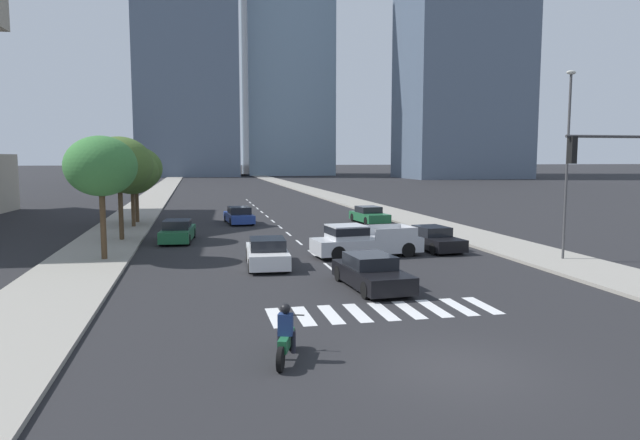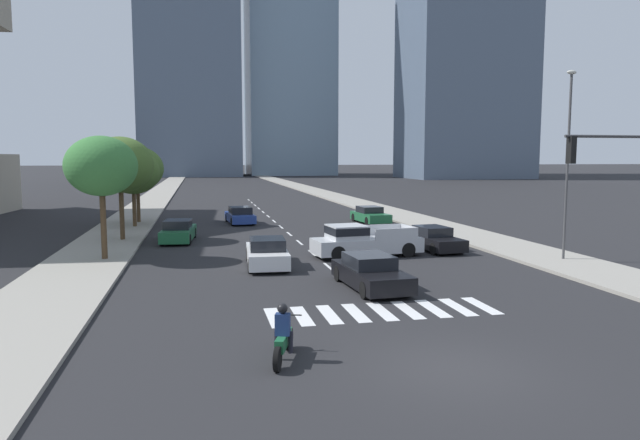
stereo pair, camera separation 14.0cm
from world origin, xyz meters
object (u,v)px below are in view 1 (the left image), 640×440
sedan_white_3 (267,253)px  street_tree_fourth (136,169)px  traffic_signal_near (638,181)px  street_tree_third (132,172)px  sedan_green_4 (178,232)px  street_lamp_east (568,153)px  sedan_green_5 (369,215)px  street_tree_second (119,165)px  pickup_truck (362,241)px  sedan_blue_0 (239,216)px  street_tree_nearest (101,166)px  sedan_black_1 (371,273)px  motorcycle_lead (286,338)px  sedan_black_2 (433,239)px

sedan_white_3 → street_tree_fourth: 21.32m
traffic_signal_near → street_tree_third: (-19.22, 26.36, -0.23)m
sedan_white_3 → sedan_green_4: 10.12m
street_lamp_east → street_tree_fourth: street_lamp_east is taller
sedan_green_5 → street_tree_second: street_tree_second is taller
pickup_truck → street_tree_second: (-12.77, 8.13, 3.84)m
sedan_blue_0 → sedan_green_4: sedan_green_4 is taller
sedan_green_5 → street_tree_nearest: (-17.72, -13.58, 4.07)m
sedan_green_5 → street_tree_nearest: 22.70m
sedan_green_4 → sedan_green_5: bearing=-57.8°
sedan_green_4 → street_tree_third: size_ratio=0.85×
traffic_signal_near → street_tree_fourth: (-19.22, 29.23, -0.04)m
sedan_black_1 → traffic_signal_near: 9.90m
street_tree_nearest → street_tree_third: 13.79m
motorcycle_lead → sedan_black_1: (4.51, 7.35, 0.02)m
sedan_green_5 → traffic_signal_near: size_ratio=0.73×
sedan_white_3 → street_tree_third: size_ratio=0.84×
sedan_blue_0 → street_tree_second: bearing=132.9°
sedan_black_2 → street_tree_fourth: (-17.27, 16.59, 3.66)m
motorcycle_lead → sedan_black_2: bearing=-15.3°
street_tree_third → street_tree_fourth: street_tree_fourth is taller
sedan_green_4 → street_tree_second: size_ratio=0.76×
sedan_blue_0 → street_tree_nearest: bearing=148.6°
sedan_green_4 → sedan_green_5: sedan_green_4 is taller
street_tree_second → sedan_white_3: bearing=-51.9°
sedan_black_2 → pickup_truck: bearing=-78.6°
motorcycle_lead → sedan_green_5: size_ratio=0.47×
sedan_white_3 → street_tree_fourth: street_tree_fourth is taller
street_tree_fourth → street_tree_second: bearing=-90.0°
traffic_signal_near → street_lamp_east: street_lamp_east is taller
sedan_green_5 → street_tree_third: 18.06m
street_tree_second → street_tree_third: bearing=90.0°
traffic_signal_near → pickup_truck: bearing=-60.4°
sedan_green_4 → street_tree_fourth: (-3.32, 10.42, 3.63)m
motorcycle_lead → street_tree_fourth: size_ratio=0.36×
sedan_black_1 → sedan_green_5: sedan_black_1 is taller
motorcycle_lead → street_lamp_east: street_lamp_east is taller
sedan_black_1 → street_tree_fourth: bearing=-160.0°
sedan_blue_0 → street_tree_nearest: 17.62m
motorcycle_lead → street_tree_third: size_ratio=0.38×
sedan_green_4 → street_tree_third: street_tree_third is taller
street_tree_fourth → sedan_blue_0: bearing=-9.8°
street_tree_second → motorcycle_lead: bearing=-73.6°
sedan_black_2 → traffic_signal_near: (1.95, -12.64, 3.70)m
traffic_signal_near → street_tree_fourth: bearing=-56.7°
sedan_blue_0 → street_tree_nearest: size_ratio=0.79×
sedan_black_1 → street_tree_nearest: bearing=-130.6°
sedan_green_4 → street_tree_nearest: (-3.32, -6.23, 4.05)m
street_tree_nearest → street_tree_fourth: bearing=90.0°
sedan_black_2 → sedan_white_3: bearing=-77.6°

